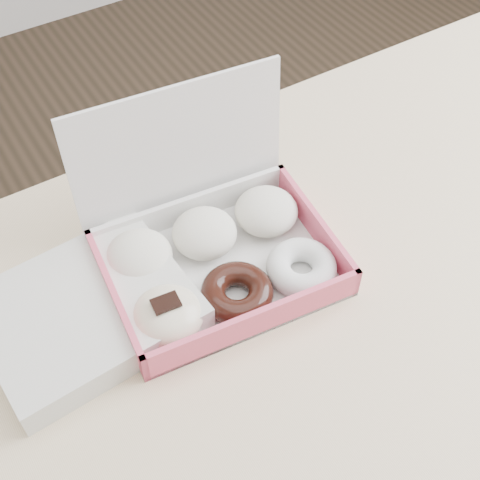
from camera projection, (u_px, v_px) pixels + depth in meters
table at (415, 314)px, 0.87m from camera, size 1.20×0.80×0.75m
donut_box at (212, 249)px, 0.80m from camera, size 0.29×0.25×0.20m
newspapers at (86, 312)px, 0.76m from camera, size 0.24×0.20×0.04m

